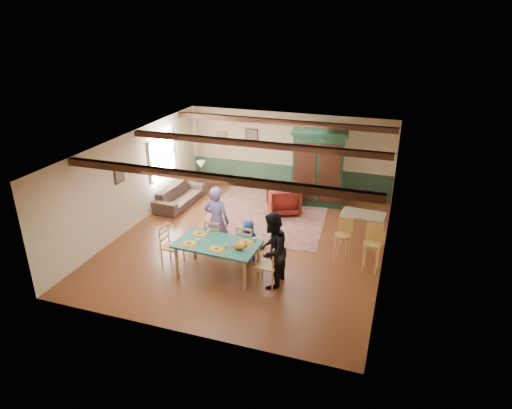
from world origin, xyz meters
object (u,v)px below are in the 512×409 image
(dining_chair_far_right, at_px, (247,243))
(person_man, at_px, (217,221))
(person_woman, at_px, (272,250))
(bar_stool_left, at_px, (343,240))
(armchair, at_px, (283,199))
(dining_chair_far_left, at_px, (216,237))
(armoire, at_px, (318,168))
(end_table, at_px, (202,184))
(person_child, at_px, (249,240))
(dining_chair_end_left, at_px, (172,245))
(counter_table, at_px, (362,230))
(bar_stool_right, at_px, (372,249))
(sofa, at_px, (180,196))
(table_lamp, at_px, (201,169))
(dining_chair_end_right, at_px, (267,264))
(dining_table, at_px, (218,258))
(cat, at_px, (239,246))

(dining_chair_far_right, relative_size, person_man, 0.55)
(person_woman, distance_m, bar_stool_left, 2.12)
(armchair, relative_size, bar_stool_left, 0.86)
(dining_chair_far_left, xyz_separation_m, person_man, (0.00, 0.09, 0.41))
(person_man, height_order, armoire, armoire)
(end_table, bearing_deg, person_child, -51.53)
(dining_chair_end_left, relative_size, end_table, 1.77)
(dining_chair_far_right, relative_size, armoire, 0.42)
(person_man, height_order, counter_table, person_man)
(counter_table, bearing_deg, bar_stool_right, -73.35)
(person_man, bearing_deg, person_woman, 154.13)
(dining_chair_far_right, xyz_separation_m, armoire, (0.88, 4.15, 0.70))
(person_child, xyz_separation_m, sofa, (-3.26, 2.61, -0.23))
(end_table, distance_m, bar_stool_right, 6.89)
(person_child, distance_m, table_lamp, 4.92)
(dining_chair_end_right, bearing_deg, dining_chair_far_left, -114.92)
(dining_chair_far_right, height_order, person_child, person_child)
(dining_table, height_order, table_lamp, table_lamp)
(bar_stool_left, bearing_deg, counter_table, 75.81)
(armchair, height_order, counter_table, counter_table)
(dining_chair_end_left, xyz_separation_m, armoire, (2.57, 4.84, 0.70))
(dining_chair_end_right, bearing_deg, armoire, -178.64)
(dining_table, xyz_separation_m, armchair, (0.52, 3.90, 0.03))
(person_child, relative_size, armoire, 0.45)
(counter_table, bearing_deg, dining_chair_end_right, -125.42)
(dining_table, bearing_deg, table_lamp, 118.93)
(person_child, distance_m, bar_stool_right, 2.96)
(person_child, xyz_separation_m, bar_stool_right, (2.93, 0.44, 0.04))
(bar_stool_left, bearing_deg, dining_chair_end_right, -124.83)
(person_woman, relative_size, armoire, 0.73)
(dining_chair_far_right, xyz_separation_m, end_table, (-3.05, 3.93, -0.22))
(dining_chair_end_left, height_order, bar_stool_left, bar_stool_left)
(bar_stool_left, relative_size, bar_stool_right, 0.96)
(sofa, height_order, bar_stool_left, bar_stool_left)
(dining_table, distance_m, person_man, 1.09)
(dining_chair_far_left, relative_size, armchair, 1.07)
(cat, bearing_deg, bar_stool_right, 29.24)
(person_child, bearing_deg, dining_chair_far_right, 90.00)
(end_table, xyz_separation_m, bar_stool_right, (5.99, -3.41, 0.29))
(armchair, xyz_separation_m, bar_stool_left, (2.15, -2.36, 0.12))
(person_man, height_order, bar_stool_right, person_man)
(dining_chair_end_left, distance_m, person_man, 1.24)
(armoire, relative_size, counter_table, 2.18)
(dining_table, xyz_separation_m, dining_chair_far_left, (-0.39, 0.79, 0.11))
(dining_chair_end_right, distance_m, table_lamp, 6.09)
(person_man, distance_m, armoire, 4.39)
(dining_chair_end_right, relative_size, end_table, 1.77)
(sofa, bearing_deg, person_child, -126.69)
(dining_chair_far_left, height_order, bar_stool_left, bar_stool_left)
(dining_table, bearing_deg, armoire, 74.67)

